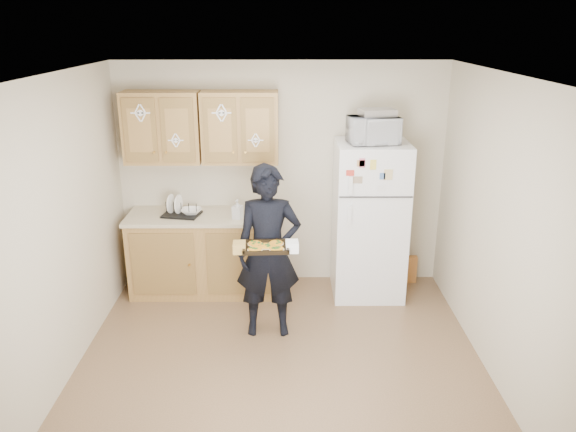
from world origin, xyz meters
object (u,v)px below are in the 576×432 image
(refrigerator, at_px, (369,220))
(person, at_px, (269,252))
(microwave, at_px, (373,130))
(dish_rack, at_px, (181,209))
(baking_tray, at_px, (266,248))

(refrigerator, xyz_separation_m, person, (-1.06, -0.85, -0.01))
(microwave, bearing_deg, dish_rack, 168.02)
(refrigerator, xyz_separation_m, microwave, (-0.01, -0.05, 0.99))
(person, relative_size, microwave, 3.37)
(microwave, bearing_deg, baking_tray, -143.85)
(person, distance_m, microwave, 1.66)
(person, xyz_separation_m, dish_rack, (-0.96, 0.88, 0.14))
(refrigerator, height_order, person, refrigerator)
(baking_tray, distance_m, dish_rack, 1.51)
(microwave, distance_m, dish_rack, 2.19)
(microwave, relative_size, dish_rack, 1.30)
(person, height_order, microwave, microwave)
(refrigerator, bearing_deg, dish_rack, 179.24)
(refrigerator, distance_m, microwave, 0.99)
(refrigerator, relative_size, dish_rack, 4.46)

